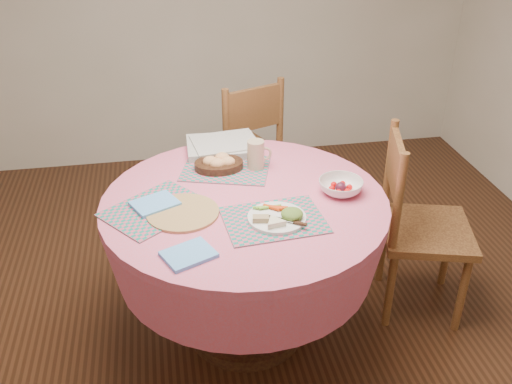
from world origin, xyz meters
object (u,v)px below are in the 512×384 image
bread_bowl (219,163)px  fruit_bowl (341,187)px  dining_table (245,236)px  dinner_plate (279,216)px  chair_right (417,222)px  chair_back (242,149)px  wicker_trivet (183,213)px  latte_mug (256,154)px

bread_bowl → fruit_bowl: bearing=-32.1°
dining_table → dinner_plate: bearing=-61.2°
chair_right → bread_bowl: chair_right is taller
dining_table → chair_right: size_ratio=1.31×
chair_back → dining_table: bearing=60.3°
wicker_trivet → fruit_bowl: fruit_bowl is taller
chair_back → fruit_bowl: (0.27, -1.04, 0.28)m
chair_right → latte_mug: 0.85m
dinner_plate → latte_mug: (-0.01, 0.47, 0.05)m
dinner_plate → wicker_trivet: bearing=161.7°
chair_back → dinner_plate: 1.25m
chair_back → wicker_trivet: chair_back is taller
dining_table → chair_right: bearing=4.1°
chair_back → bread_bowl: bearing=51.6°
wicker_trivet → fruit_bowl: bearing=4.5°
wicker_trivet → chair_back: bearing=69.1°
chair_right → fruit_bowl: 0.52m
chair_right → dinner_plate: bearing=124.8°
chair_back → fruit_bowl: chair_back is taller
chair_back → fruit_bowl: 1.11m
fruit_bowl → dining_table: bearing=177.4°
dinner_plate → bread_bowl: (-0.18, 0.49, 0.01)m
chair_right → dinner_plate: size_ratio=3.99×
dining_table → chair_back: (0.15, 1.02, -0.06)m
chair_back → chair_right: bearing=104.9°
chair_right → chair_back: bearing=51.9°
wicker_trivet → fruit_bowl: (0.69, 0.05, 0.02)m
chair_back → wicker_trivet: 1.20m
dining_table → latte_mug: latte_mug is taller
chair_back → latte_mug: chair_back is taller
dinner_plate → dining_table: bearing=118.8°
latte_mug → fruit_bowl: latte_mug is taller
bread_bowl → chair_right: bearing=-14.0°
dining_table → dinner_plate: 0.31m
dining_table → wicker_trivet: wicker_trivet is taller
fruit_bowl → dinner_plate: bearing=-150.1°
wicker_trivet → bread_bowl: 0.42m
chair_back → latte_mug: (-0.05, -0.75, 0.33)m
chair_back → bread_bowl: size_ratio=4.15×
chair_right → chair_back: 1.19m
dining_table → bread_bowl: bearing=104.3°
chair_back → bread_bowl: 0.81m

